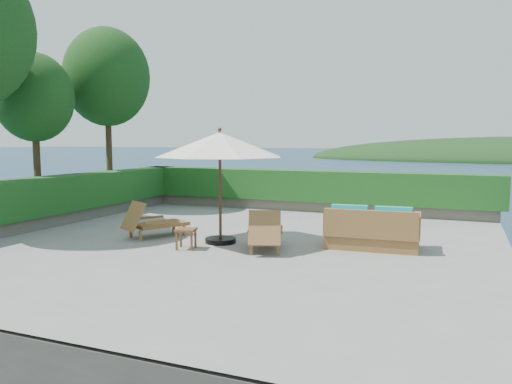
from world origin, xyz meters
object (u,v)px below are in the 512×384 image
at_px(lounge_left, 152,222).
at_px(wicker_loveseat, 372,231).
at_px(lounge_right, 265,233).
at_px(side_table, 186,232).
at_px(patio_umbrella, 220,146).

distance_m(lounge_left, wicker_loveseat, 5.21).
bearing_deg(lounge_right, side_table, 178.55).
height_order(lounge_left, lounge_right, lounge_right).
xyz_separation_m(patio_umbrella, wicker_loveseat, (3.33, 0.71, -1.85)).
relative_size(side_table, wicker_loveseat, 0.25).
bearing_deg(lounge_right, lounge_left, 155.14).
distance_m(patio_umbrella, lounge_right, 2.25).
relative_size(lounge_left, wicker_loveseat, 0.82).
xyz_separation_m(lounge_left, wicker_loveseat, (5.16, 0.75, 0.00)).
bearing_deg(lounge_left, wicker_loveseat, 38.39).
relative_size(patio_umbrella, side_table, 5.96).
bearing_deg(wicker_loveseat, lounge_right, -156.53).
relative_size(lounge_left, lounge_right, 0.97).
distance_m(lounge_left, side_table, 1.65).
xyz_separation_m(lounge_left, side_table, (1.43, -0.83, -0.01)).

